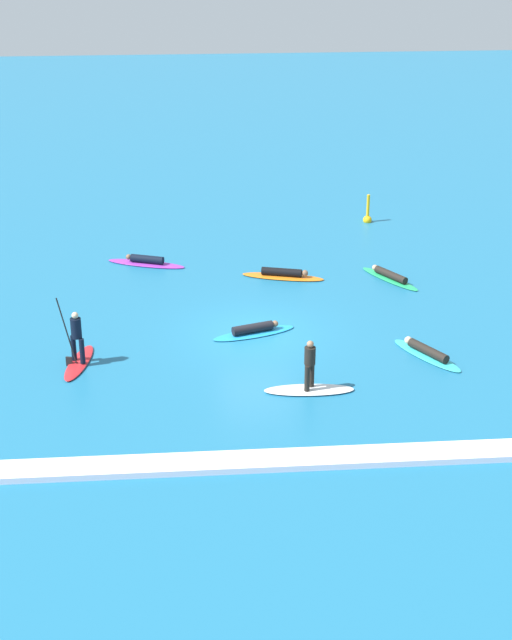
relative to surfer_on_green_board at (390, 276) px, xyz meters
name	(u,v)px	position (x,y,z in m)	size (l,w,h in m)	color
ground_plane	(256,333)	(-5.54, -4.47, -0.13)	(120.00, 120.00, 0.00)	#1E6B93
surfer_on_green_board	(390,276)	(0.00, 0.00, 0.00)	(2.06, 2.84, 0.36)	#23B266
surfer_on_orange_board	(283,275)	(-4.08, 0.52, 0.00)	(3.28, 1.54, 0.39)	orange
surfer_on_red_board	(78,349)	(-11.35, -6.32, 0.39)	(1.08, 2.62, 2.34)	red
surfer_on_purple_board	(146,262)	(-9.44, 2.38, -0.01)	(3.31, 1.76, 0.39)	purple
surfer_on_teal_board	(427,352)	(-0.18, -6.64, 0.00)	(2.09, 2.83, 0.37)	#33C6CC
surfer_on_blue_board	(254,330)	(-5.61, -4.51, 0.00)	(3.02, 1.60, 0.38)	#1E8CD1
surfer_on_white_board	(309,380)	(-4.27, -8.69, 0.25)	(2.74, 0.85, 1.68)	white
marker_buoy	(368,217)	(0.43, 6.98, 0.11)	(0.40, 0.40, 1.38)	yellow
wave_crest	(280,460)	(-5.54, -12.55, -0.04)	(17.20, 0.90, 0.18)	white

